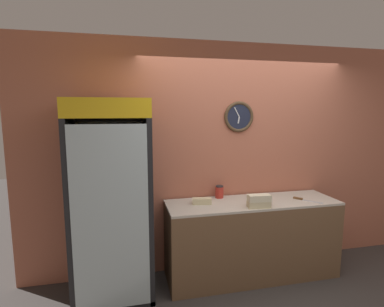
% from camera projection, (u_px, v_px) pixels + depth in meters
% --- Properties ---
extents(wall_back, '(5.20, 0.09, 2.70)m').
position_uv_depth(wall_back, '(242.00, 157.00, 3.67)').
color(wall_back, '#B7664C').
rests_on(wall_back, ground_plane).
extents(prep_counter, '(1.96, 0.59, 0.89)m').
position_uv_depth(prep_counter, '(252.00, 239.00, 3.46)').
color(prep_counter, brown).
rests_on(prep_counter, ground_plane).
extents(beverage_cooler, '(0.79, 0.64, 2.03)m').
position_uv_depth(beverage_cooler, '(111.00, 191.00, 3.05)').
color(beverage_cooler, black).
rests_on(beverage_cooler, ground_plane).
extents(sandwich_stack_bottom, '(0.25, 0.12, 0.07)m').
position_uv_depth(sandwich_stack_bottom, '(259.00, 204.00, 3.18)').
color(sandwich_stack_bottom, beige).
rests_on(sandwich_stack_bottom, prep_counter).
extents(sandwich_stack_middle, '(0.25, 0.12, 0.07)m').
position_uv_depth(sandwich_stack_middle, '(259.00, 198.00, 3.17)').
color(sandwich_stack_middle, beige).
rests_on(sandwich_stack_middle, sandwich_stack_bottom).
extents(sandwich_flat_left, '(0.22, 0.13, 0.07)m').
position_uv_depth(sandwich_flat_left, '(202.00, 201.00, 3.30)').
color(sandwich_flat_left, beige).
rests_on(sandwich_flat_left, prep_counter).
extents(chefs_knife, '(0.24, 0.27, 0.02)m').
position_uv_depth(chefs_knife, '(304.00, 200.00, 3.44)').
color(chefs_knife, silver).
rests_on(chefs_knife, prep_counter).
extents(condiment_jar, '(0.10, 0.10, 0.15)m').
position_uv_depth(condiment_jar, '(219.00, 192.00, 3.53)').
color(condiment_jar, '#B72D23').
rests_on(condiment_jar, prep_counter).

